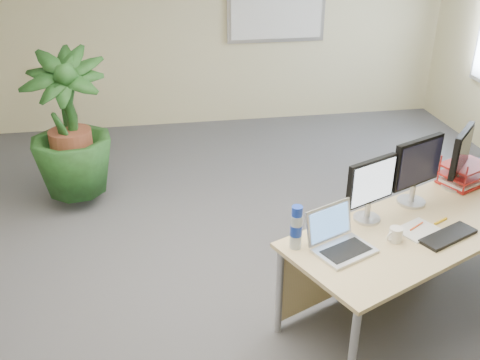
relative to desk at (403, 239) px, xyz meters
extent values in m
plane|color=#4E4E54|center=(-1.20, 0.09, -0.57)|extent=(8.00, 8.00, 0.00)
cube|color=beige|center=(-1.20, 4.09, 0.78)|extent=(7.00, 0.04, 2.70)
cube|color=#B4B4B9|center=(0.00, 4.06, 0.98)|extent=(1.30, 0.03, 0.95)
cube|color=white|center=(0.00, 4.04, 0.98)|extent=(1.20, 0.01, 0.85)
cube|color=#D2BA7C|center=(0.04, -0.10, 0.14)|extent=(2.05, 1.50, 0.03)
cube|color=#D2BA7C|center=(-0.11, 0.24, -0.23)|extent=(1.65, 0.74, 0.58)
cylinder|color=#B6B6BB|center=(-0.64, -0.78, -0.23)|extent=(0.05, 0.05, 0.70)
cylinder|color=#B6B6BB|center=(-0.92, -0.14, -0.23)|extent=(0.05, 0.05, 0.70)
cylinder|color=#B6B6BB|center=(0.72, 0.59, -0.23)|extent=(0.05, 0.05, 0.70)
imported|color=#173814|center=(-2.46, 1.98, 0.18)|extent=(0.95, 0.95, 1.50)
cylinder|color=#B6B6BB|center=(-0.26, 0.06, 0.16)|extent=(0.19, 0.19, 0.02)
cylinder|color=#B6B6BB|center=(-0.26, 0.06, 0.23)|extent=(0.04, 0.04, 0.11)
cube|color=black|center=(-0.26, 0.06, 0.45)|extent=(0.39, 0.20, 0.32)
cube|color=white|center=(-0.25, 0.04, 0.45)|extent=(0.34, 0.16, 0.28)
cylinder|color=#B6B6BB|center=(0.15, 0.23, 0.16)|extent=(0.21, 0.21, 0.02)
cylinder|color=#B6B6BB|center=(0.15, 0.23, 0.24)|extent=(0.04, 0.04, 0.12)
cube|color=black|center=(0.15, 0.23, 0.48)|extent=(0.43, 0.22, 0.35)
cube|color=black|center=(0.16, 0.21, 0.48)|extent=(0.38, 0.17, 0.31)
cylinder|color=#B6B6BB|center=(0.58, 0.40, 0.16)|extent=(0.20, 0.20, 0.02)
cylinder|color=#B6B6BB|center=(0.58, 0.40, 0.23)|extent=(0.04, 0.04, 0.12)
cube|color=black|center=(0.58, 0.40, 0.47)|extent=(0.32, 0.34, 0.33)
cube|color=black|center=(0.60, 0.39, 0.47)|extent=(0.27, 0.29, 0.29)
cube|color=silver|center=(-0.55, -0.29, 0.16)|extent=(0.43, 0.38, 0.02)
cube|color=black|center=(-0.54, -0.30, 0.17)|extent=(0.35, 0.27, 0.00)
cube|color=silver|center=(-0.61, -0.15, 0.29)|extent=(0.35, 0.20, 0.24)
cube|color=#5E9CF3|center=(-0.61, -0.16, 0.29)|extent=(0.31, 0.17, 0.19)
cube|color=black|center=(0.18, -0.25, 0.16)|extent=(0.45, 0.30, 0.02)
cylinder|color=white|center=(-0.18, -0.22, 0.20)|extent=(0.09, 0.09, 0.10)
torus|color=white|center=(-0.23, -0.22, 0.20)|extent=(0.07, 0.04, 0.07)
cube|color=silver|center=(0.02, -0.14, 0.16)|extent=(0.33, 0.30, 0.01)
cylinder|color=#FF591C|center=(0.02, -0.10, 0.17)|extent=(0.13, 0.09, 0.01)
cylinder|color=yellow|center=(0.23, -0.06, 0.16)|extent=(0.12, 0.07, 0.02)
cylinder|color=silver|center=(-0.84, -0.19, 0.27)|extent=(0.07, 0.07, 0.23)
cylinder|color=#193AC1|center=(-0.84, -0.19, 0.42)|extent=(0.07, 0.07, 0.06)
cylinder|color=#193AC1|center=(-0.84, -0.19, 0.28)|extent=(0.08, 0.08, 0.07)
cube|color=#9F1813|center=(0.68, 0.45, 0.17)|extent=(0.43, 0.38, 0.02)
cube|color=#9F1813|center=(0.68, 0.45, 0.24)|extent=(0.43, 0.38, 0.02)
cube|color=#9F1813|center=(0.68, 0.45, 0.32)|extent=(0.43, 0.38, 0.02)
cube|color=silver|center=(0.68, 0.45, 0.18)|extent=(0.38, 0.34, 0.02)
camera|label=1|loc=(-1.66, -2.93, 2.07)|focal=40.00mm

